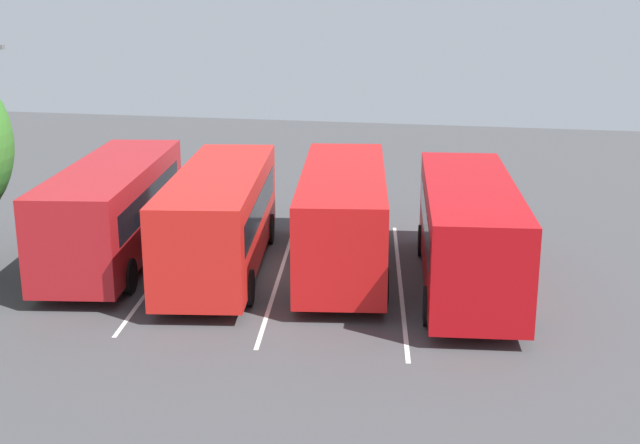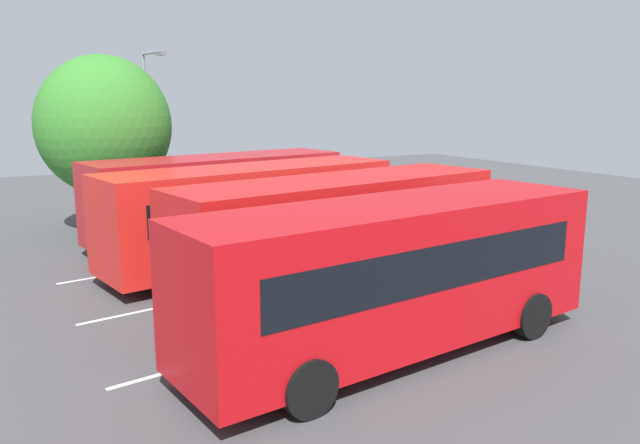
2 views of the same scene
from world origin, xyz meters
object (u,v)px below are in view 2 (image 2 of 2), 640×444
(pedestrian, at_px, (383,201))
(bus_center_left, at_px, (340,231))
(bus_far_right, at_px, (219,196))
(street_lamp, at_px, (148,126))
(bus_center_right, at_px, (253,212))
(depot_tree, at_px, (104,126))
(bus_far_left, at_px, (397,271))

(pedestrian, bearing_deg, bus_center_left, 53.20)
(bus_far_right, distance_m, street_lamp, 5.38)
(bus_center_right, distance_m, pedestrian, 8.05)
(bus_center_left, distance_m, bus_center_right, 3.81)
(street_lamp, relative_size, depot_tree, 1.03)
(bus_center_left, distance_m, depot_tree, 12.37)
(bus_far_left, distance_m, bus_center_right, 7.57)
(bus_far_left, relative_size, bus_far_right, 0.99)
(bus_far_left, height_order, street_lamp, street_lamp)
(bus_far_left, xyz_separation_m, bus_far_right, (0.26, 11.24, 0.00))
(bus_far_right, bearing_deg, depot_tree, 117.04)
(bus_far_left, relative_size, bus_center_right, 0.99)
(bus_far_right, xyz_separation_m, pedestrian, (7.01, -0.24, -0.75))
(depot_tree, bearing_deg, bus_center_left, -71.84)
(bus_far_left, height_order, pedestrian, bus_far_left)
(bus_center_right, xyz_separation_m, pedestrian, (7.25, 3.42, -0.75))
(bus_far_left, distance_m, bus_center_left, 3.99)
(bus_center_right, xyz_separation_m, street_lamp, (-1.02, 8.35, 2.33))
(bus_far_right, relative_size, pedestrian, 5.67)
(bus_center_right, bearing_deg, bus_center_left, -85.15)
(bus_center_left, distance_m, pedestrian, 9.54)
(depot_tree, bearing_deg, bus_center_right, -70.06)
(bus_center_left, xyz_separation_m, pedestrian, (6.31, 7.12, -0.75))
(bus_center_right, relative_size, depot_tree, 1.41)
(bus_far_right, xyz_separation_m, street_lamp, (-1.26, 4.69, 2.33))
(pedestrian, distance_m, depot_tree, 11.45)
(bus_far_right, bearing_deg, bus_far_left, -100.75)
(bus_far_right, height_order, depot_tree, depot_tree)
(bus_far_right, bearing_deg, street_lamp, 95.64)
(bus_center_left, relative_size, pedestrian, 5.67)
(depot_tree, bearing_deg, pedestrian, -23.62)
(bus_center_left, bearing_deg, bus_center_right, 95.35)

